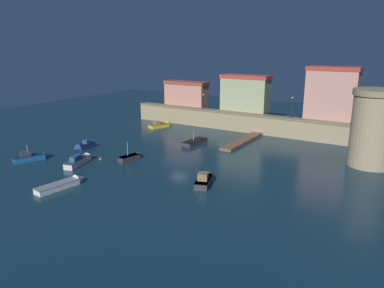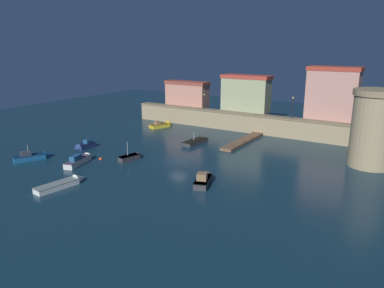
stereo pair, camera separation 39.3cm
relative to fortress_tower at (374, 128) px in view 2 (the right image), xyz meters
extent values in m
plane|color=#112D3D|center=(-24.15, -12.73, -5.48)|extent=(131.71, 131.71, 0.00)
cube|color=#9E8966|center=(-24.15, 10.26, -3.78)|extent=(50.62, 2.08, 3.42)
cube|color=#817053|center=(-24.15, 10.26, -1.95)|extent=(50.62, 2.38, 0.24)
cube|color=tan|center=(-39.33, 12.89, 0.32)|extent=(9.71, 3.18, 4.78)
cube|color=brown|center=(-39.33, 12.89, 3.06)|extent=(10.10, 3.31, 0.70)
cube|color=#9EA67A|center=(-25.27, 13.07, 1.28)|extent=(9.56, 3.55, 6.70)
cube|color=#B23D30|center=(-25.27, 13.07, 4.98)|extent=(9.94, 3.69, 0.70)
cube|color=tan|center=(-8.60, 13.31, 2.36)|extent=(8.71, 4.02, 8.85)
cube|color=#A93A2B|center=(-8.60, 13.31, 7.13)|extent=(9.06, 4.19, 0.70)
cylinder|color=#9E8966|center=(0.00, 0.00, -0.46)|extent=(6.01, 6.01, 10.04)
cylinder|color=#867556|center=(0.00, 0.00, 4.96)|extent=(6.49, 6.49, 0.80)
cube|color=brown|center=(-20.65, 2.37, -5.27)|extent=(2.03, 13.71, 0.44)
cylinder|color=#4E3827|center=(-19.73, 7.51, -5.13)|extent=(0.20, 0.20, 0.70)
cylinder|color=#4E3827|center=(-19.73, 4.08, -5.13)|extent=(0.20, 0.20, 0.70)
cylinder|color=#4E3827|center=(-19.73, 0.66, -5.13)|extent=(0.20, 0.20, 0.70)
cylinder|color=#4E3827|center=(-19.73, -2.77, -5.13)|extent=(0.20, 0.20, 0.70)
cylinder|color=black|center=(-33.35, 10.26, -0.41)|extent=(0.12, 0.12, 2.84)
sphere|color=#F9D172|center=(-33.35, 10.26, 1.16)|extent=(0.32, 0.32, 0.32)
cylinder|color=black|center=(-14.72, 10.26, -0.03)|extent=(0.12, 0.12, 3.59)
sphere|color=#F9D172|center=(-14.72, 10.26, 1.92)|extent=(0.32, 0.32, 0.32)
cube|color=#195689|center=(-43.14, -24.26, -5.08)|extent=(2.93, 4.57, 0.81)
cone|color=#195689|center=(-42.12, -21.72, -5.08)|extent=(1.69, 1.63, 1.33)
cube|color=#0D284C|center=(-43.14, -24.26, -4.72)|extent=(2.99, 4.66, 0.08)
cube|color=#333842|center=(-43.30, -24.66, -4.35)|extent=(1.44, 1.62, 0.65)
cylinder|color=#B2B2B7|center=(-43.18, -24.35, -3.88)|extent=(0.08, 0.08, 1.60)
cube|color=#333338|center=(-27.28, -3.09, -5.14)|extent=(2.20, 5.29, 0.69)
cone|color=#333338|center=(-27.03, 0.13, -5.14)|extent=(1.82, 1.53, 1.72)
cube|color=black|center=(-27.28, -3.09, -4.83)|extent=(2.24, 5.40, 0.08)
cylinder|color=#B2B2B7|center=(-27.31, -3.42, -4.04)|extent=(0.08, 0.08, 1.50)
cube|color=#333338|center=(-30.63, -16.30, -5.11)|extent=(1.83, 3.42, 0.76)
cone|color=#333338|center=(-30.22, -14.31, -5.11)|extent=(1.31, 1.12, 1.15)
cube|color=black|center=(-30.63, -16.30, -4.77)|extent=(1.87, 3.49, 0.08)
cylinder|color=#B2B2B7|center=(-30.67, -16.51, -3.68)|extent=(0.08, 0.08, 2.10)
cube|color=navy|center=(-41.11, -15.24, -5.07)|extent=(1.59, 3.25, 0.82)
cone|color=navy|center=(-41.06, -17.25, -5.07)|extent=(1.45, 0.94, 1.43)
cube|color=#111736|center=(-41.11, -15.24, -4.70)|extent=(1.62, 3.31, 0.08)
cube|color=navy|center=(-41.12, -14.94, -4.37)|extent=(1.01, 0.81, 0.58)
cube|color=gold|center=(-40.40, 4.06, -5.11)|extent=(3.15, 4.49, 0.74)
cone|color=gold|center=(-39.50, 6.47, -5.11)|extent=(2.03, 1.69, 1.74)
cube|color=olive|center=(-40.40, 4.06, -4.78)|extent=(3.22, 4.58, 0.08)
cube|color=olive|center=(-40.56, 3.62, -4.41)|extent=(1.39, 1.38, 0.66)
cube|color=#99B7C6|center=(-40.38, 4.12, -4.38)|extent=(0.94, 0.40, 0.40)
cube|color=white|center=(-30.37, -29.39, -5.14)|extent=(2.10, 5.39, 0.69)
cone|color=white|center=(-30.00, -26.13, -5.14)|extent=(1.58, 1.55, 1.43)
cube|color=gray|center=(-30.37, -29.39, -4.83)|extent=(2.14, 5.50, 0.08)
cube|color=silver|center=(-35.48, -21.75, -5.06)|extent=(2.80, 5.30, 0.84)
cone|color=silver|center=(-36.40, -18.68, -5.06)|extent=(1.66, 1.72, 1.32)
cube|color=slate|center=(-35.48, -21.75, -4.68)|extent=(2.86, 5.41, 0.08)
cube|color=navy|center=(-35.33, -22.23, -4.31)|extent=(1.33, 2.06, 0.67)
cube|color=#333338|center=(-16.26, -18.94, -5.09)|extent=(2.86, 4.42, 0.80)
cone|color=#333338|center=(-17.13, -16.49, -5.09)|extent=(1.79, 1.59, 1.49)
cube|color=black|center=(-16.26, -18.94, -4.73)|extent=(2.92, 4.51, 0.08)
cube|color=olive|center=(-16.12, -19.35, -4.25)|extent=(1.52, 1.54, 0.87)
sphere|color=#EA4C19|center=(-34.63, -18.18, -5.48)|extent=(0.52, 0.52, 0.52)
camera|label=1|loc=(4.95, -55.59, 11.19)|focal=34.39mm
camera|label=2|loc=(5.28, -55.38, 11.19)|focal=34.39mm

